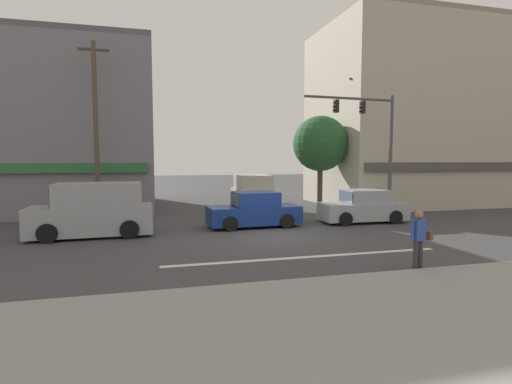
{
  "coord_description": "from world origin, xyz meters",
  "views": [
    {
      "loc": [
        -4.71,
        -14.9,
        3.06
      ],
      "look_at": [
        -0.21,
        2.0,
        1.6
      ],
      "focal_mm": 28.0,
      "sensor_mm": 36.0,
      "label": 1
    }
  ],
  "objects_px": {
    "van_crossing_rightbound": "(94,211)",
    "utility_pole_near_left": "(96,130)",
    "street_tree": "(320,144)",
    "van_crossing_center": "(252,193)",
    "sedan_crossing_leftbound": "(363,208)",
    "utility_pole_far_right": "(359,140)",
    "traffic_light_mast": "(374,136)",
    "sedan_approaching_near": "(254,211)",
    "pedestrian_foreground_with_bag": "(419,237)"
  },
  "relations": [
    {
      "from": "van_crossing_rightbound",
      "to": "sedan_crossing_leftbound",
      "type": "distance_m",
      "value": 12.07
    },
    {
      "from": "sedan_approaching_near",
      "to": "van_crossing_rightbound",
      "type": "relative_size",
      "value": 0.89
    },
    {
      "from": "traffic_light_mast",
      "to": "van_crossing_center",
      "type": "height_order",
      "value": "traffic_light_mast"
    },
    {
      "from": "street_tree",
      "to": "van_crossing_center",
      "type": "xyz_separation_m",
      "value": [
        -4.0,
        0.86,
        -2.94
      ]
    },
    {
      "from": "van_crossing_rightbound",
      "to": "sedan_crossing_leftbound",
      "type": "relative_size",
      "value": 1.12
    },
    {
      "from": "van_crossing_rightbound",
      "to": "sedan_crossing_leftbound",
      "type": "bearing_deg",
      "value": 2.08
    },
    {
      "from": "sedan_approaching_near",
      "to": "utility_pole_near_left",
      "type": "bearing_deg",
      "value": 154.83
    },
    {
      "from": "utility_pole_near_left",
      "to": "pedestrian_foreground_with_bag",
      "type": "height_order",
      "value": "utility_pole_near_left"
    },
    {
      "from": "utility_pole_far_right",
      "to": "pedestrian_foreground_with_bag",
      "type": "xyz_separation_m",
      "value": [
        -4.75,
        -11.75,
        -3.19
      ]
    },
    {
      "from": "street_tree",
      "to": "van_crossing_center",
      "type": "distance_m",
      "value": 5.03
    },
    {
      "from": "van_crossing_center",
      "to": "pedestrian_foreground_with_bag",
      "type": "bearing_deg",
      "value": -85.27
    },
    {
      "from": "utility_pole_near_left",
      "to": "van_crossing_rightbound",
      "type": "bearing_deg",
      "value": -85.71
    },
    {
      "from": "street_tree",
      "to": "utility_pole_far_right",
      "type": "distance_m",
      "value": 2.26
    },
    {
      "from": "traffic_light_mast",
      "to": "utility_pole_far_right",
      "type": "bearing_deg",
      "value": 72.84
    },
    {
      "from": "utility_pole_far_right",
      "to": "sedan_approaching_near",
      "type": "bearing_deg",
      "value": -153.31
    },
    {
      "from": "sedan_approaching_near",
      "to": "van_crossing_center",
      "type": "relative_size",
      "value": 0.89
    },
    {
      "from": "van_crossing_rightbound",
      "to": "utility_pole_near_left",
      "type": "bearing_deg",
      "value": 94.29
    },
    {
      "from": "sedan_approaching_near",
      "to": "sedan_crossing_leftbound",
      "type": "distance_m",
      "value": 5.4
    },
    {
      "from": "van_crossing_center",
      "to": "pedestrian_foreground_with_bag",
      "type": "height_order",
      "value": "van_crossing_center"
    },
    {
      "from": "sedan_approaching_near",
      "to": "van_crossing_rightbound",
      "type": "height_order",
      "value": "van_crossing_rightbound"
    },
    {
      "from": "van_crossing_rightbound",
      "to": "traffic_light_mast",
      "type": "bearing_deg",
      "value": 4.4
    },
    {
      "from": "traffic_light_mast",
      "to": "van_crossing_rightbound",
      "type": "relative_size",
      "value": 1.33
    },
    {
      "from": "utility_pole_near_left",
      "to": "van_crossing_rightbound",
      "type": "relative_size",
      "value": 1.84
    },
    {
      "from": "street_tree",
      "to": "sedan_crossing_leftbound",
      "type": "relative_size",
      "value": 1.35
    },
    {
      "from": "street_tree",
      "to": "pedestrian_foreground_with_bag",
      "type": "height_order",
      "value": "street_tree"
    },
    {
      "from": "sedan_crossing_leftbound",
      "to": "pedestrian_foreground_with_bag",
      "type": "relative_size",
      "value": 2.49
    },
    {
      "from": "utility_pole_near_left",
      "to": "sedan_crossing_leftbound",
      "type": "xyz_separation_m",
      "value": [
        12.34,
        -3.38,
        -3.73
      ]
    },
    {
      "from": "van_crossing_rightbound",
      "to": "van_crossing_center",
      "type": "distance_m",
      "value": 10.19
    },
    {
      "from": "street_tree",
      "to": "van_crossing_center",
      "type": "bearing_deg",
      "value": 167.87
    },
    {
      "from": "traffic_light_mast",
      "to": "sedan_crossing_leftbound",
      "type": "distance_m",
      "value": 3.61
    },
    {
      "from": "sedan_approaching_near",
      "to": "sedan_crossing_leftbound",
      "type": "xyz_separation_m",
      "value": [
        5.4,
        -0.12,
        0.0
      ]
    },
    {
      "from": "utility_pole_far_right",
      "to": "sedan_crossing_leftbound",
      "type": "height_order",
      "value": "utility_pole_far_right"
    },
    {
      "from": "van_crossing_rightbound",
      "to": "sedan_crossing_leftbound",
      "type": "height_order",
      "value": "van_crossing_rightbound"
    },
    {
      "from": "street_tree",
      "to": "traffic_light_mast",
      "type": "relative_size",
      "value": 0.9
    },
    {
      "from": "van_crossing_center",
      "to": "pedestrian_foreground_with_bag",
      "type": "relative_size",
      "value": 2.81
    },
    {
      "from": "street_tree",
      "to": "pedestrian_foreground_with_bag",
      "type": "distance_m",
      "value": 13.61
    },
    {
      "from": "utility_pole_near_left",
      "to": "traffic_light_mast",
      "type": "distance_m",
      "value": 13.51
    },
    {
      "from": "traffic_light_mast",
      "to": "pedestrian_foreground_with_bag",
      "type": "height_order",
      "value": "traffic_light_mast"
    },
    {
      "from": "utility_pole_far_right",
      "to": "sedan_crossing_leftbound",
      "type": "xyz_separation_m",
      "value": [
        -1.86,
        -3.77,
        -3.43
      ]
    },
    {
      "from": "utility_pole_far_right",
      "to": "traffic_light_mast",
      "type": "distance_m",
      "value": 3.36
    },
    {
      "from": "street_tree",
      "to": "sedan_crossing_leftbound",
      "type": "bearing_deg",
      "value": -89.58
    },
    {
      "from": "utility_pole_far_right",
      "to": "sedan_crossing_leftbound",
      "type": "distance_m",
      "value": 5.42
    },
    {
      "from": "street_tree",
      "to": "utility_pole_far_right",
      "type": "height_order",
      "value": "utility_pole_far_right"
    },
    {
      "from": "traffic_light_mast",
      "to": "van_crossing_rightbound",
      "type": "xyz_separation_m",
      "value": [
        -12.92,
        -1.0,
        -3.17
      ]
    },
    {
      "from": "van_crossing_rightbound",
      "to": "pedestrian_foreground_with_bag",
      "type": "bearing_deg",
      "value": -39.46
    },
    {
      "from": "pedestrian_foreground_with_bag",
      "to": "street_tree",
      "type": "bearing_deg",
      "value": 77.59
    },
    {
      "from": "sedan_approaching_near",
      "to": "street_tree",
      "type": "bearing_deg",
      "value": 42.2
    },
    {
      "from": "street_tree",
      "to": "traffic_light_mast",
      "type": "distance_m",
      "value": 4.52
    },
    {
      "from": "traffic_light_mast",
      "to": "utility_pole_near_left",
      "type": "bearing_deg",
      "value": 167.91
    },
    {
      "from": "utility_pole_near_left",
      "to": "sedan_approaching_near",
      "type": "relative_size",
      "value": 2.06
    }
  ]
}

